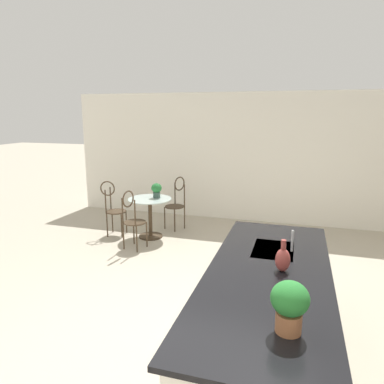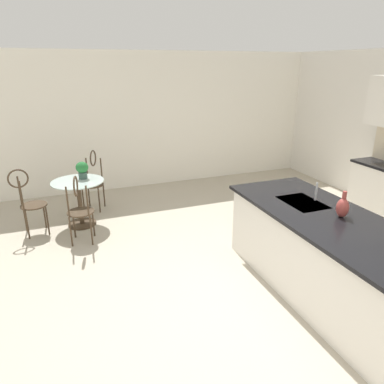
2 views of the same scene
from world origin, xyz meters
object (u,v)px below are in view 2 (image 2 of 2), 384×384
Objects in this scene: chair_toward_desk at (79,206)px; vase_on_counter at (343,207)px; bistro_table at (79,199)px; potted_plant_on_table at (82,169)px; chair_near_window at (29,199)px; chair_by_island at (93,178)px.

chair_toward_desk is 3.62× the size of vase_on_counter.
potted_plant_on_table reaches higher than bistro_table.
vase_on_counter reaches higher than potted_plant_on_table.
chair_near_window and chair_by_island have the same top height.
chair_by_island is (-0.65, 0.29, 0.13)m from bistro_table.
chair_by_island is at bearing 160.19° from potted_plant_on_table.
chair_by_island is 3.62× the size of vase_on_counter.
chair_by_island is 3.84× the size of potted_plant_on_table.
vase_on_counter is (2.86, 2.50, 0.58)m from bistro_table.
bistro_table is at bearing -138.85° from vase_on_counter.
bistro_table is 0.77× the size of chair_near_window.
potted_plant_on_table is 0.94× the size of vase_on_counter.
vase_on_counter reaches higher than bistro_table.
chair_near_window is 4.27m from vase_on_counter.
chair_by_island is 1.34m from chair_toward_desk.
chair_near_window is 3.84× the size of potted_plant_on_table.
chair_near_window reaches higher than potted_plant_on_table.
chair_near_window is 3.62× the size of vase_on_counter.
chair_toward_desk reaches higher than potted_plant_on_table.
chair_toward_desk is at bearing -131.06° from vase_on_counter.
bistro_table is 0.72m from chair_by_island.
chair_near_window is 0.88m from chair_toward_desk.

